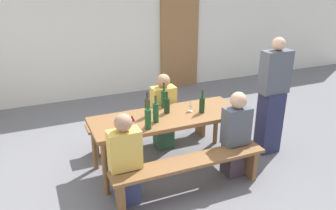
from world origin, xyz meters
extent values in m
plane|color=slate|center=(0.00, 0.00, 0.00)|extent=(24.00, 24.00, 0.00)
cube|color=silver|center=(0.00, 3.22, 1.60)|extent=(14.00, 0.20, 3.20)
cube|color=olive|center=(1.60, 3.08, 1.05)|extent=(0.90, 0.06, 2.10)
cube|color=brown|center=(0.00, 0.00, 0.72)|extent=(2.03, 0.74, 0.05)
cylinder|color=brown|center=(-0.93, -0.31, 0.35)|extent=(0.07, 0.07, 0.70)
cylinder|color=brown|center=(0.93, -0.31, 0.35)|extent=(0.07, 0.07, 0.70)
cylinder|color=brown|center=(-0.93, 0.31, 0.35)|extent=(0.07, 0.07, 0.70)
cylinder|color=brown|center=(0.93, 0.31, 0.35)|extent=(0.07, 0.07, 0.70)
cube|color=brown|center=(0.00, -0.67, 0.43)|extent=(1.93, 0.30, 0.04)
cube|color=brown|center=(-0.86, -0.67, 0.21)|extent=(0.06, 0.24, 0.41)
cube|color=brown|center=(0.86, -0.67, 0.21)|extent=(0.06, 0.24, 0.41)
cube|color=brown|center=(0.00, 0.67, 0.43)|extent=(1.93, 0.30, 0.04)
cube|color=brown|center=(-0.86, 0.67, 0.21)|extent=(0.06, 0.24, 0.41)
cube|color=brown|center=(0.86, 0.67, 0.21)|extent=(0.06, 0.24, 0.41)
cylinder|color=#143319|center=(0.02, 0.09, 0.85)|extent=(0.08, 0.08, 0.20)
cylinder|color=#143319|center=(0.02, 0.09, 0.99)|extent=(0.03, 0.03, 0.08)
cylinder|color=black|center=(0.02, 0.09, 1.04)|extent=(0.03, 0.03, 0.01)
cylinder|color=#194723|center=(-0.37, -0.26, 0.87)|extent=(0.08, 0.08, 0.25)
cylinder|color=#194723|center=(-0.37, -0.26, 1.04)|extent=(0.03, 0.03, 0.10)
cylinder|color=black|center=(-0.37, -0.26, 1.10)|extent=(0.03, 0.03, 0.01)
cylinder|color=#143319|center=(0.45, -0.08, 0.86)|extent=(0.07, 0.07, 0.21)
cylinder|color=#143319|center=(0.45, -0.08, 1.01)|extent=(0.03, 0.03, 0.09)
cylinder|color=black|center=(0.45, -0.08, 1.06)|extent=(0.03, 0.03, 0.01)
cylinder|color=#194723|center=(0.07, 0.31, 0.87)|extent=(0.08, 0.08, 0.24)
cylinder|color=#194723|center=(0.07, 0.31, 1.04)|extent=(0.03, 0.03, 0.10)
cylinder|color=black|center=(0.07, 0.31, 1.09)|extent=(0.03, 0.03, 0.01)
cylinder|color=#194723|center=(-0.22, -0.12, 0.87)|extent=(0.08, 0.08, 0.25)
cylinder|color=#194723|center=(-0.22, -0.12, 1.04)|extent=(0.03, 0.03, 0.09)
cylinder|color=black|center=(-0.22, -0.12, 1.09)|extent=(0.03, 0.03, 0.01)
cylinder|color=#332814|center=(-0.26, 0.08, 0.87)|extent=(0.07, 0.07, 0.25)
cylinder|color=#332814|center=(-0.26, 0.08, 1.03)|extent=(0.02, 0.02, 0.08)
cylinder|color=black|center=(-0.26, 0.08, 1.08)|extent=(0.03, 0.03, 0.01)
cylinder|color=silver|center=(-0.53, -0.14, 0.75)|extent=(0.06, 0.06, 0.01)
cylinder|color=silver|center=(-0.53, -0.14, 0.79)|extent=(0.01, 0.01, 0.07)
cone|color=maroon|center=(-0.53, -0.14, 0.87)|extent=(0.07, 0.07, 0.08)
cylinder|color=silver|center=(0.34, 0.02, 0.75)|extent=(0.06, 0.06, 0.01)
cylinder|color=silver|center=(0.34, 0.02, 0.79)|extent=(0.01, 0.01, 0.06)
cone|color=beige|center=(0.34, 0.02, 0.86)|extent=(0.06, 0.06, 0.09)
cube|color=navy|center=(-0.74, -0.52, 0.23)|extent=(0.27, 0.24, 0.45)
cube|color=gold|center=(-0.74, -0.52, 0.68)|extent=(0.36, 0.20, 0.46)
sphere|color=#A87A5B|center=(-0.74, -0.52, 1.01)|extent=(0.20, 0.20, 0.20)
cube|color=#42323C|center=(0.72, -0.52, 0.23)|extent=(0.26, 0.24, 0.45)
cube|color=#4C515B|center=(0.72, -0.52, 0.69)|extent=(0.34, 0.20, 0.49)
sphere|color=tan|center=(0.72, -0.52, 1.04)|extent=(0.21, 0.21, 0.21)
cube|color=#2D553A|center=(0.15, 0.52, 0.23)|extent=(0.26, 0.24, 0.45)
cube|color=gold|center=(0.15, 0.52, 0.71)|extent=(0.35, 0.20, 0.51)
sphere|color=#A87A5B|center=(0.15, 0.52, 1.06)|extent=(0.19, 0.19, 0.19)
cube|color=#272A4C|center=(1.52, -0.20, 0.46)|extent=(0.31, 0.24, 0.92)
cube|color=#4C515B|center=(1.52, -0.20, 1.22)|extent=(0.42, 0.20, 0.60)
sphere|color=tan|center=(1.52, -0.20, 1.61)|extent=(0.18, 0.18, 0.18)
camera|label=1|loc=(-1.58, -3.68, 2.50)|focal=35.71mm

